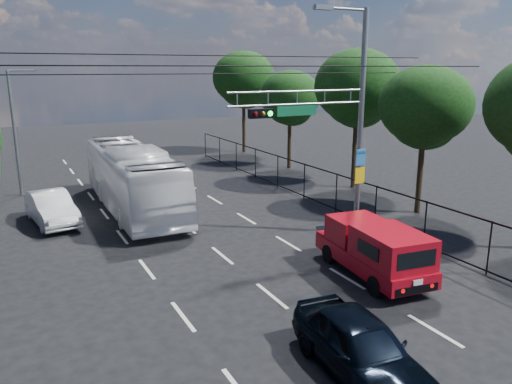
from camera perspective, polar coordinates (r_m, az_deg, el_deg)
ground at (r=13.50m, az=10.48°, el=-18.18°), size 120.00×120.00×0.00m
lane_markings at (r=25.05m, az=-9.34°, el=-2.73°), size 6.12×38.00×0.01m
signal_mast at (r=21.10m, az=9.34°, el=8.67°), size 6.43×0.39×9.50m
streetlight_left at (r=31.09m, az=-25.62°, el=6.74°), size 2.09×0.22×7.08m
utility_wires at (r=19.15m, az=-5.26°, el=14.23°), size 22.00×5.04×0.74m
fence_right at (r=26.47m, az=7.67°, el=0.54°), size 0.06×34.03×2.00m
tree_right_b at (r=25.79m, az=18.74°, el=8.65°), size 4.50×4.50×7.31m
tree_right_c at (r=30.60m, az=11.49°, el=11.10°), size 5.10×5.10×8.29m
tree_right_d at (r=36.18m, az=3.92°, el=10.35°), size 4.32×4.32×7.02m
tree_right_e at (r=43.26m, az=-1.42°, el=12.41°), size 5.28×5.28×8.58m
red_pickup at (r=17.99m, az=13.33°, el=-6.26°), size 2.41×5.33×1.92m
navy_hatchback at (r=12.53m, az=11.88°, el=-16.96°), size 2.19×4.57×1.51m
white_bus at (r=26.37m, az=-13.95°, el=1.58°), size 2.97×11.90×3.30m
white_van at (r=25.31m, az=-22.36°, el=-1.69°), size 2.20×4.74×1.50m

